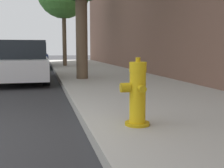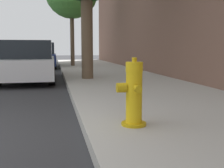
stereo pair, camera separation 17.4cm
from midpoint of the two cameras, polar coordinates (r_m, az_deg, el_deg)
The scene contains 4 objects.
sidewalk_slab at distance 3.94m, azimuth 19.46°, elevation -8.12°, with size 3.39×40.00×0.15m.
fire_hydrant at distance 3.43m, azimuth 3.67°, elevation -2.13°, with size 0.37×0.39×0.83m.
parked_car_near at distance 9.75m, azimuth -18.41°, elevation 4.31°, with size 1.73×4.29×1.32m.
parked_car_mid at distance 15.84m, azimuth -16.51°, elevation 5.47°, with size 1.81×3.81×1.38m.
Camera 1 is at (1.52, -3.13, 1.09)m, focal length 45.00 mm.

